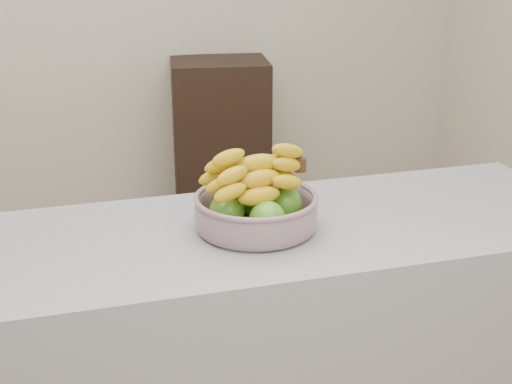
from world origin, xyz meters
TOP-DOWN VIEW (x-y plane):
  - counter at (0.00, -0.38)m, footprint 2.00×0.60m
  - cabinet at (0.51, 1.78)m, footprint 0.58×0.49m
  - fruit_bowl at (0.09, -0.38)m, footprint 0.31×0.31m

SIDE VIEW (x-z plane):
  - counter at x=0.00m, z-range 0.00..0.90m
  - cabinet at x=0.51m, z-range 0.00..0.94m
  - fruit_bowl at x=0.09m, z-range 0.86..1.06m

